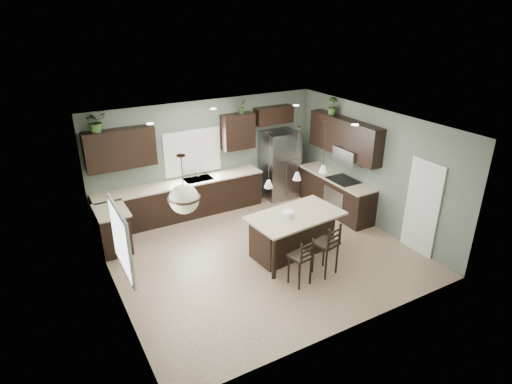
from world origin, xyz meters
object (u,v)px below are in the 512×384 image
object	(u,v)px
serving_dish	(288,214)
plant_back_left	(95,121)
kitchen_island	(295,234)
bar_stool_center	(326,248)
refrigerator	(280,165)
bar_stool_left	(300,261)

from	to	relation	value
serving_dish	plant_back_left	distance (m)	4.50
kitchen_island	bar_stool_center	distance (m)	0.91
kitchen_island	plant_back_left	bearing A→B (deg)	132.00
refrigerator	plant_back_left	bearing A→B (deg)	177.52
kitchen_island	plant_back_left	world-z (taller)	plant_back_left
bar_stool_left	bar_stool_center	world-z (taller)	bar_stool_center
refrigerator	serving_dish	bearing A→B (deg)	-119.13
bar_stool_left	bar_stool_center	bearing A→B (deg)	-5.23
serving_dish	kitchen_island	bearing A→B (deg)	5.50
kitchen_island	bar_stool_center	world-z (taller)	bar_stool_center
refrigerator	bar_stool_left	world-z (taller)	refrigerator
refrigerator	kitchen_island	xyz separation A→B (m)	(-1.33, -2.73, -0.46)
serving_dish	plant_back_left	bearing A→B (deg)	135.47
serving_dish	plant_back_left	xyz separation A→B (m)	(-2.99, 2.94, 1.65)
bar_stool_center	refrigerator	bearing A→B (deg)	58.87
serving_dish	bar_stool_left	bearing A→B (deg)	-109.18
serving_dish	plant_back_left	world-z (taller)	plant_back_left
kitchen_island	refrigerator	bearing A→B (deg)	58.48
refrigerator	serving_dish	distance (m)	3.14
bar_stool_center	kitchen_island	bearing A→B (deg)	84.69
serving_dish	bar_stool_center	bearing A→B (deg)	-70.34
serving_dish	bar_stool_left	distance (m)	1.10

